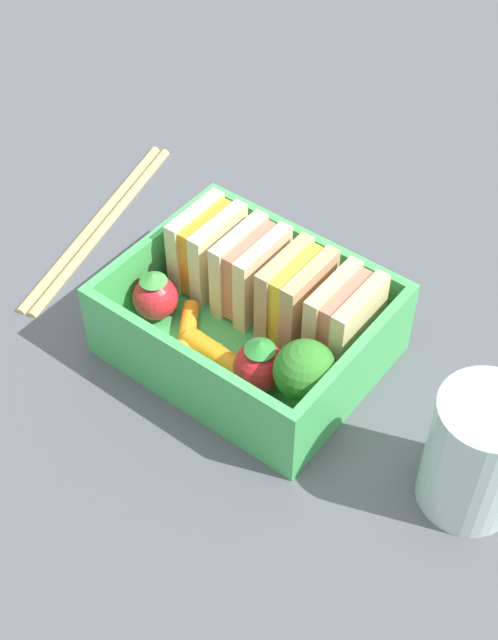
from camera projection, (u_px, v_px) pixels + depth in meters
The scene contains 14 objects.
ground_plane at pixel (249, 359), 56.97cm from camera, with size 120.00×120.00×2.00cm, color #4D5056.
bento_tray at pixel (249, 343), 55.80cm from camera, with size 15.74×12.59×1.20cm, color #44B157.
bento_rim at pixel (249, 313), 53.78cm from camera, with size 15.74×12.59×4.31cm.
sandwich_left at pixel (207, 248), 56.85cm from camera, with size 2.79×4.86×5.48cm.
sandwich_center_left at pixel (251, 271), 55.39cm from camera, with size 2.79×4.86×5.48cm.
sandwich_center at pixel (296, 296), 53.94cm from camera, with size 2.79×4.86×5.48cm.
sandwich_center_right at pixel (344, 321), 52.49cm from camera, with size 2.79×4.86×5.48cm.
strawberry_left at pixel (155, 296), 55.56cm from camera, with size 2.90×2.90×3.50cm.
carrot_stick_left at pixel (187, 332), 54.90cm from camera, with size 1.07×1.07×4.50cm, color orange.
carrot_stick_far_left at pixel (223, 360), 53.14cm from camera, with size 1.41×1.41×5.11cm, color orange.
strawberry_far_left at pixel (260, 365), 51.57cm from camera, with size 3.10×3.10×3.70cm.
broccoli_floret at pixel (305, 372), 49.64cm from camera, with size 3.62×3.62×4.81cm.
chopstick_pair at pixel (99, 222), 64.07cm from camera, with size 6.35×19.15×0.70cm.
drinking_glass at pixel (478, 454), 46.16cm from camera, with size 5.43×5.43×7.78cm, color silver.
Camera 1 is at (22.62, -29.31, 42.37)cm, focal length 50.00 mm.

